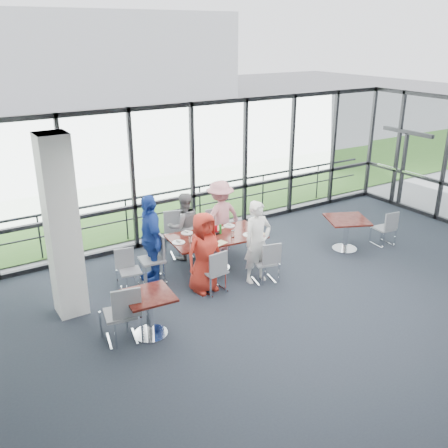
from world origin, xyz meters
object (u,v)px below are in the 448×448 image
chair_main_fl (181,235)px  chair_main_fr (218,230)px  diner_far_left (184,226)px  structural_column (62,228)px  chair_spare_lb (130,271)px  main_table (216,241)px  diner_end (150,239)px  side_table_left (149,302)px  chair_main_nl (214,271)px  chair_spare_r (384,228)px  chair_main_nr (264,262)px  diner_far_right (220,217)px  chair_main_end (152,260)px  chair_spare_la (120,314)px  diner_near_right (257,242)px  side_table_right (347,223)px  diner_near_left (204,253)px

chair_main_fl → chair_main_fr: 0.91m
diner_far_left → chair_main_fl: bearing=-82.4°
structural_column → chair_spare_lb: size_ratio=4.00×
main_table → chair_main_fl: chair_main_fl is taller
diner_end → chair_main_fl: size_ratio=1.83×
diner_end → diner_far_left: bearing=128.6°
side_table_left → chair_spare_lb: 1.64m
chair_main_nl → chair_spare_r: bearing=-6.9°
main_table → chair_main_nr: size_ratio=2.44×
structural_column → diner_far_right: bearing=12.8°
chair_main_nr → chair_main_end: bearing=161.5°
chair_main_fr → main_table: bearing=56.7°
main_table → chair_main_fr: chair_main_fr is taller
chair_main_nl → chair_spare_la: 2.19m
main_table → diner_near_right: diner_near_right is taller
chair_main_end → chair_spare_lb: size_ratio=1.18×
chair_main_end → side_table_left: bearing=-18.3°
diner_near_right → chair_main_nl: size_ratio=1.94×
chair_main_nl → chair_spare_r: size_ratio=1.05×
diner_near_right → diner_end: size_ratio=0.92×
chair_spare_lb → chair_spare_r: bearing=-179.9°
chair_main_fr → chair_spare_lb: (-2.48, -0.85, -0.04)m
chair_main_fr → chair_spare_la: (-3.26, -2.34, 0.06)m
diner_near_right → diner_far_left: diner_near_right is taller
diner_near_right → main_table: bearing=114.0°
diner_far_left → chair_spare_la: 3.25m
chair_main_end → chair_spare_lb: 0.52m
main_table → side_table_right: bearing=-7.5°
diner_far_right → chair_spare_la: (-3.22, -2.16, -0.34)m
chair_main_fl → chair_spare_r: 4.69m
structural_column → chair_main_fl: 3.15m
chair_spare_r → diner_near_right: bearing=-174.6°
chair_main_nr → chair_spare_r: bearing=13.3°
diner_far_right → chair_main_nr: 1.78m
chair_main_nr → diner_end: bearing=160.5°
diner_far_right → diner_end: diner_end is taller
diner_end → chair_main_nl: size_ratio=2.10×
chair_spare_la → chair_main_fl: bearing=57.2°
main_table → chair_main_end: bearing=179.0°
diner_near_left → diner_far_left: bearing=69.6°
chair_main_nl → chair_main_end: chair_main_end is taller
chair_main_fr → chair_main_end: (-1.97, -0.74, 0.04)m
diner_end → chair_spare_r: bearing=86.3°
diner_far_right → chair_main_nr: size_ratio=1.98×
chair_main_fl → chair_spare_r: (4.26, -1.96, -0.08)m
diner_near_left → chair_main_end: bearing=122.0°
side_table_right → diner_end: diner_end is taller
chair_spare_la → side_table_left: bearing=-0.9°
structural_column → diner_near_right: 3.65m
chair_spare_la → side_table_right: bearing=18.8°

